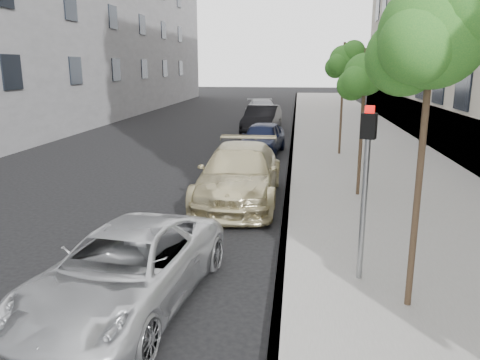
% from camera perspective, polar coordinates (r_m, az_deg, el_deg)
% --- Properties ---
extents(ground, '(160.00, 160.00, 0.00)m').
position_cam_1_polar(ground, '(6.77, -6.60, -20.30)').
color(ground, black).
rests_on(ground, ground).
extents(sidewalk, '(6.40, 72.00, 0.14)m').
position_cam_1_polar(sidewalk, '(29.80, 12.61, 6.31)').
color(sidewalk, gray).
rests_on(sidewalk, ground).
extents(curb, '(0.15, 72.00, 0.14)m').
position_cam_1_polar(curb, '(29.66, 6.56, 6.52)').
color(curb, '#9E9B93').
rests_on(curb, ground).
extents(tree_near, '(1.80, 1.60, 4.95)m').
position_cam_1_polar(tree_near, '(7.18, 22.65, 16.08)').
color(tree_near, '#38281C').
rests_on(tree_near, sidewalk).
extents(tree_mid, '(1.55, 1.35, 4.16)m').
position_cam_1_polar(tree_mid, '(13.56, 15.10, 12.30)').
color(tree_mid, '#38281C').
rests_on(tree_mid, sidewalk).
extents(tree_far, '(1.56, 1.36, 4.63)m').
position_cam_1_polar(tree_far, '(20.02, 12.63, 14.07)').
color(tree_far, '#38281C').
rests_on(tree_far, sidewalk).
extents(signal_pole, '(0.29, 0.25, 3.01)m').
position_cam_1_polar(signal_pole, '(8.09, 15.07, 0.79)').
color(signal_pole, '#939699').
rests_on(signal_pole, sidewalk).
extents(minivan, '(2.68, 4.80, 1.27)m').
position_cam_1_polar(minivan, '(7.76, -13.81, -10.56)').
color(minivan, silver).
rests_on(minivan, ground).
extents(suv, '(2.23, 5.43, 1.57)m').
position_cam_1_polar(suv, '(13.29, -0.05, 0.77)').
color(suv, beige).
rests_on(suv, ground).
extents(sedan_blue, '(2.05, 4.22, 1.39)m').
position_cam_1_polar(sedan_blue, '(20.53, 2.75, 5.13)').
color(sedan_blue, black).
rests_on(sedan_blue, ground).
extents(sedan_black, '(2.05, 4.97, 1.60)m').
position_cam_1_polar(sedan_black, '(26.42, 2.70, 7.30)').
color(sedan_black, black).
rests_on(sedan_black, ground).
extents(sedan_rear, '(2.88, 5.49, 1.52)m').
position_cam_1_polar(sedan_rear, '(32.05, 2.69, 8.37)').
color(sedan_rear, gray).
rests_on(sedan_rear, ground).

